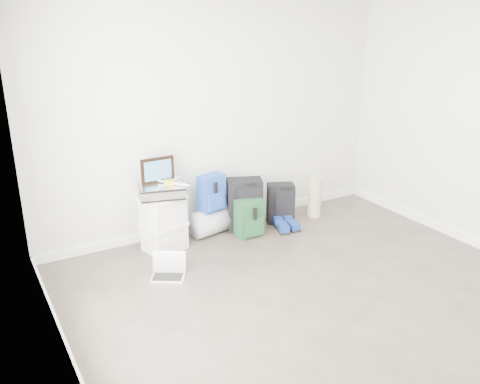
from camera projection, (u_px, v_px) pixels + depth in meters
ground at (353, 323)px, 4.40m from camera, size 5.00×5.00×0.00m
room_envelope at (368, 127)px, 3.83m from camera, size 4.52×5.02×2.71m
boxes_stack at (164, 223)px, 5.65m from camera, size 0.53×0.47×0.63m
briefcase at (162, 191)px, 5.52m from camera, size 0.55×0.46×0.14m
painting at (158, 170)px, 5.53m from camera, size 0.38×0.04×0.29m
drone at (169, 182)px, 5.51m from camera, size 0.42×0.42×0.05m
duffel_bag at (211, 221)px, 6.10m from camera, size 0.56×0.40×0.32m
blue_backpack at (212, 193)px, 5.95m from camera, size 0.34×0.29×0.43m
large_suitcase at (245, 205)px, 6.17m from camera, size 0.47×0.39×0.64m
green_backpack at (250, 219)px, 6.03m from camera, size 0.32×0.24×0.45m
carry_on at (281, 203)px, 6.39m from camera, size 0.37×0.32×0.51m
shoes at (287, 226)px, 6.26m from camera, size 0.32×0.33×0.10m
rolled_rug at (315, 197)px, 6.59m from camera, size 0.17×0.17×0.53m
laptop at (168, 271)px, 5.15m from camera, size 0.42×0.38×0.24m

